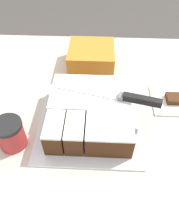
# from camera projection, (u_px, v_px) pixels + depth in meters

# --- Properties ---
(ground_plane) EXTENTS (8.00, 8.00, 0.00)m
(ground_plane) POSITION_uv_depth(u_px,v_px,m) (89.00, 206.00, 1.48)
(ground_plane) COLOR #4C4742
(countertop) EXTENTS (1.40, 1.10, 0.94)m
(countertop) POSITION_uv_depth(u_px,v_px,m) (88.00, 174.00, 1.13)
(countertop) COLOR beige
(countertop) RESTS_ON ground_plane
(cake_board) EXTENTS (0.34, 0.37, 0.01)m
(cake_board) POSITION_uv_depth(u_px,v_px,m) (90.00, 121.00, 0.76)
(cake_board) COLOR silver
(cake_board) RESTS_ON countertop
(cake) EXTENTS (0.27, 0.29, 0.08)m
(cake) POSITION_uv_depth(u_px,v_px,m) (90.00, 112.00, 0.73)
(cake) COLOR #472814
(cake) RESTS_ON cake_board
(knife) EXTENTS (0.35, 0.11, 0.02)m
(knife) POSITION_uv_depth(u_px,v_px,m) (128.00, 98.00, 0.70)
(knife) COLOR silver
(knife) RESTS_ON cake
(coffee_cup) EXTENTS (0.09, 0.09, 0.10)m
(coffee_cup) POSITION_uv_depth(u_px,v_px,m) (10.00, 134.00, 0.66)
(coffee_cup) COLOR #B23333
(coffee_cup) RESTS_ON countertop
(paper_napkin) EXTENTS (0.16, 0.16, 0.01)m
(paper_napkin) POSITION_uv_depth(u_px,v_px,m) (173.00, 101.00, 0.83)
(paper_napkin) COLOR white
(paper_napkin) RESTS_ON countertop
(brownie) EXTENTS (0.05, 0.05, 0.02)m
(brownie) POSITION_uv_depth(u_px,v_px,m) (174.00, 98.00, 0.82)
(brownie) COLOR #472814
(brownie) RESTS_ON paper_napkin
(storage_box) EXTENTS (0.19, 0.20, 0.09)m
(storage_box) POSITION_uv_depth(u_px,v_px,m) (92.00, 57.00, 0.96)
(storage_box) COLOR orange
(storage_box) RESTS_ON countertop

